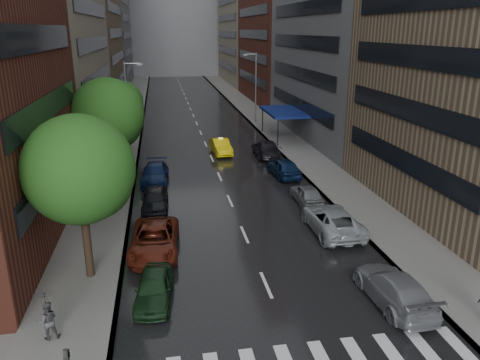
% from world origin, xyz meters
% --- Properties ---
extents(ground, '(220.00, 220.00, 0.00)m').
position_xyz_m(ground, '(0.00, 0.00, 0.00)').
color(ground, gray).
rests_on(ground, ground).
extents(road, '(14.00, 140.00, 0.01)m').
position_xyz_m(road, '(0.00, 50.00, 0.01)').
color(road, black).
rests_on(road, ground).
extents(sidewalk_left, '(4.00, 140.00, 0.15)m').
position_xyz_m(sidewalk_left, '(-9.00, 50.00, 0.07)').
color(sidewalk_left, gray).
rests_on(sidewalk_left, ground).
extents(sidewalk_right, '(4.00, 140.00, 0.15)m').
position_xyz_m(sidewalk_right, '(9.00, 50.00, 0.07)').
color(sidewalk_right, gray).
rests_on(sidewalk_right, ground).
extents(buildings_left, '(8.00, 108.00, 38.00)m').
position_xyz_m(buildings_left, '(-15.00, 58.79, 15.99)').
color(buildings_left, maroon).
rests_on(buildings_left, ground).
extents(buildings_right, '(8.05, 109.10, 36.00)m').
position_xyz_m(buildings_right, '(15.00, 56.70, 15.03)').
color(buildings_right, '#937A5B').
rests_on(buildings_right, ground).
extents(building_far, '(40.00, 14.00, 32.00)m').
position_xyz_m(building_far, '(0.00, 118.00, 16.00)').
color(building_far, slate).
rests_on(building_far, ground).
extents(tree_near, '(5.24, 5.24, 8.36)m').
position_xyz_m(tree_near, '(-8.60, 6.17, 5.72)').
color(tree_near, '#382619').
rests_on(tree_near, ground).
extents(tree_mid, '(5.43, 5.43, 8.66)m').
position_xyz_m(tree_mid, '(-8.60, 20.13, 5.93)').
color(tree_mid, '#382619').
rests_on(tree_mid, ground).
extents(tree_far, '(4.36, 4.36, 6.94)m').
position_xyz_m(tree_far, '(-8.60, 34.66, 4.75)').
color(tree_far, '#382619').
rests_on(tree_far, ground).
extents(taxi, '(1.96, 4.70, 1.51)m').
position_xyz_m(taxi, '(1.11, 29.62, 0.76)').
color(taxi, yellow).
rests_on(taxi, ground).
extents(parked_cars_left, '(2.99, 22.63, 1.58)m').
position_xyz_m(parked_cars_left, '(-5.40, 12.51, 0.76)').
color(parked_cars_left, black).
rests_on(parked_cars_left, ground).
extents(parked_cars_right, '(2.67, 31.90, 1.60)m').
position_xyz_m(parked_cars_right, '(5.40, 14.73, 0.78)').
color(parked_cars_right, gray).
rests_on(parked_cars_right, ground).
extents(ped_black_umbrella, '(0.96, 0.98, 2.09)m').
position_xyz_m(ped_black_umbrella, '(-9.54, 1.21, 1.39)').
color(ped_black_umbrella, '#47464B').
rests_on(ped_black_umbrella, sidewalk_left).
extents(street_lamp_left, '(1.74, 0.22, 9.00)m').
position_xyz_m(street_lamp_left, '(-7.72, 30.00, 4.89)').
color(street_lamp_left, gray).
rests_on(street_lamp_left, sidewalk_left).
extents(street_lamp_right, '(1.74, 0.22, 9.00)m').
position_xyz_m(street_lamp_right, '(7.72, 45.00, 4.89)').
color(street_lamp_right, gray).
rests_on(street_lamp_right, sidewalk_right).
extents(awning, '(4.00, 8.00, 3.12)m').
position_xyz_m(awning, '(8.98, 35.00, 3.13)').
color(awning, navy).
rests_on(awning, sidewalk_right).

